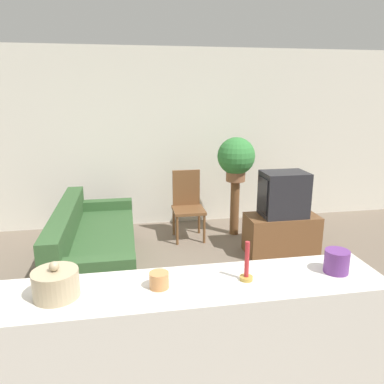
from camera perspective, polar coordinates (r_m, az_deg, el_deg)
ground_plane at (r=3.12m, az=-5.09°, el=-26.10°), size 14.00×14.00×0.00m
wall_back at (r=5.83m, az=-8.41°, el=7.91°), size 9.00×0.06×2.70m
couch at (r=4.51m, az=-14.73°, el=-8.44°), size 0.85×2.06×0.80m
tv_stand at (r=5.05m, az=13.43°, el=-6.25°), size 0.92×0.46×0.51m
television at (r=4.88m, az=13.75°, el=-0.31°), size 0.57×0.41×0.57m
wooden_chair at (r=5.36m, az=-0.69°, el=-1.58°), size 0.44×0.44×0.97m
plant_stand at (r=5.54m, az=6.51°, el=-2.40°), size 0.13×0.13×0.81m
potted_plant at (r=5.37m, az=6.75°, el=5.26°), size 0.54×0.54×0.63m
foreground_counter at (r=2.29m, az=-3.86°, el=-26.21°), size 2.36×0.44×1.09m
decorative_bowl at (r=1.97m, az=-20.04°, el=-12.97°), size 0.22×0.22×0.18m
candle_jar at (r=1.95m, az=-5.04°, el=-13.23°), size 0.10×0.10×0.08m
candlestick at (r=2.02m, az=8.32°, el=-11.40°), size 0.07×0.07×0.22m
coffee_tin at (r=2.23m, az=21.18°, el=-9.83°), size 0.13×0.13×0.13m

